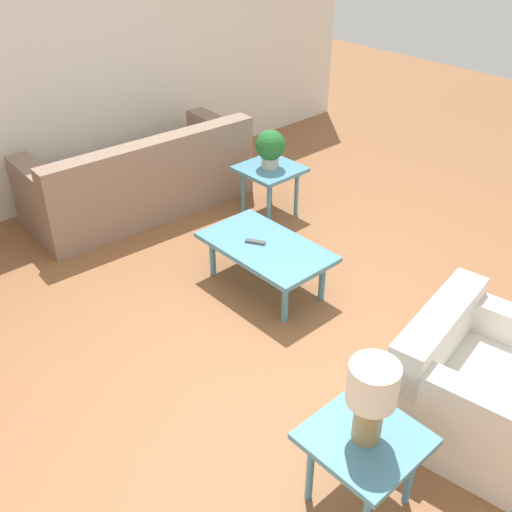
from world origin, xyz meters
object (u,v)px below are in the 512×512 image
armchair (481,389)px  side_table_plant (270,174)px  side_table_lamp (364,446)px  table_lamp (372,394)px  coffee_table (266,250)px  sofa (141,180)px  potted_plant (270,147)px

armchair → side_table_plant: bearing=61.8°
side_table_lamp → table_lamp: table_lamp is taller
armchair → table_lamp: bearing=161.8°
side_table_plant → side_table_lamp: bearing=144.9°
armchair → coffee_table: size_ratio=1.04×
sofa → coffee_table: size_ratio=2.10×
sofa → potted_plant: 1.32m
coffee_table → table_lamp: (-1.77, 0.98, 0.44)m
armchair → potted_plant: bearing=61.8°
armchair → potted_plant: (2.78, -0.93, 0.41)m
side_table_plant → side_table_lamp: size_ratio=1.00×
potted_plant → table_lamp: size_ratio=0.78×
coffee_table → potted_plant: potted_plant is taller
sofa → armchair: 3.71m
side_table_lamp → table_lamp: bearing=90.0°
armchair → coffee_table: bearing=78.6°
coffee_table → table_lamp: 2.07m
armchair → table_lamp: (0.14, 0.93, 0.49)m
potted_plant → coffee_table: bearing=135.1°
side_table_plant → potted_plant: bearing=-26.6°
potted_plant → side_table_plant: bearing=153.4°
coffee_table → armchair: bearing=178.3°
coffee_table → side_table_lamp: (-1.77, 0.98, 0.07)m
coffee_table → side_table_lamp: bearing=150.9°
side_table_lamp → side_table_plant: bearing=-35.1°
sofa → side_table_plant: size_ratio=4.09×
sofa → table_lamp: bearing=77.7°
sofa → table_lamp: table_lamp is taller
sofa → side_table_plant: bearing=136.1°
sofa → potted_plant: potted_plant is taller
sofa → side_table_plant: (-0.93, -0.86, 0.11)m
side_table_plant → potted_plant: potted_plant is taller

